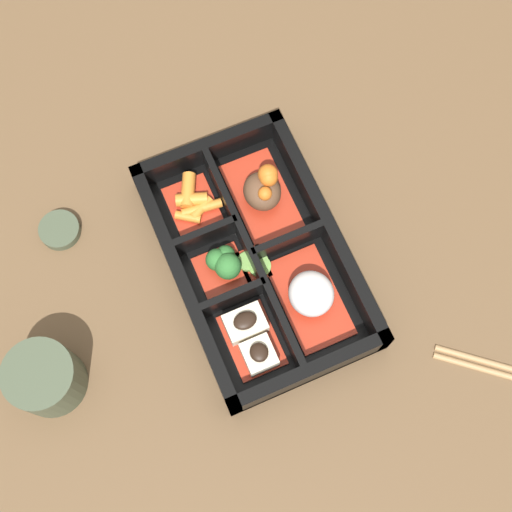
{
  "coord_description": "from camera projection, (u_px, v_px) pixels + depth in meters",
  "views": [
    {
      "loc": [
        0.23,
        -0.1,
        0.79
      ],
      "look_at": [
        0.0,
        0.0,
        0.03
      ],
      "focal_mm": 50.0,
      "sensor_mm": 36.0,
      "label": 1
    }
  ],
  "objects": [
    {
      "name": "ground_plane",
      "position": [
        256.0,
        263.0,
        0.83
      ],
      "size": [
        3.0,
        3.0,
        0.0
      ],
      "primitive_type": "plane",
      "color": "brown"
    },
    {
      "name": "bento_base",
      "position": [
        256.0,
        261.0,
        0.83
      ],
      "size": [
        0.3,
        0.19,
        0.01
      ],
      "color": "black",
      "rests_on": "ground_plane"
    },
    {
      "name": "bento_rim",
      "position": [
        254.0,
        257.0,
        0.81
      ],
      "size": [
        0.3,
        0.19,
        0.05
      ],
      "color": "black",
      "rests_on": "ground_plane"
    },
    {
      "name": "bowl_stew",
      "position": [
        263.0,
        191.0,
        0.83
      ],
      "size": [
        0.11,
        0.06,
        0.05
      ],
      "color": "#B22D19",
      "rests_on": "bento_base"
    },
    {
      "name": "bowl_rice",
      "position": [
        311.0,
        295.0,
        0.79
      ],
      "size": [
        0.11,
        0.06,
        0.04
      ],
      "color": "#B22D19",
      "rests_on": "bento_base"
    },
    {
      "name": "bowl_carrots",
      "position": [
        193.0,
        203.0,
        0.84
      ],
      "size": [
        0.08,
        0.06,
        0.02
      ],
      "color": "#B22D19",
      "rests_on": "bento_base"
    },
    {
      "name": "bowl_greens",
      "position": [
        224.0,
        262.0,
        0.81
      ],
      "size": [
        0.06,
        0.05,
        0.04
      ],
      "color": "#B22D19",
      "rests_on": "bento_base"
    },
    {
      "name": "bowl_tofu",
      "position": [
        252.0,
        338.0,
        0.78
      ],
      "size": [
        0.08,
        0.05,
        0.03
      ],
      "color": "#B22D19",
      "rests_on": "bento_base"
    },
    {
      "name": "bowl_pickles",
      "position": [
        255.0,
        263.0,
        0.81
      ],
      "size": [
        0.04,
        0.03,
        0.01
      ],
      "color": "#B22D19",
      "rests_on": "bento_base"
    },
    {
      "name": "tea_cup",
      "position": [
        45.0,
        378.0,
        0.75
      ],
      "size": [
        0.08,
        0.08,
        0.07
      ],
      "color": "#424C38",
      "rests_on": "ground_plane"
    },
    {
      "name": "sauce_dish",
      "position": [
        60.0,
        230.0,
        0.84
      ],
      "size": [
        0.05,
        0.05,
        0.01
      ],
      "color": "#424C38",
      "rests_on": "ground_plane"
    }
  ]
}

